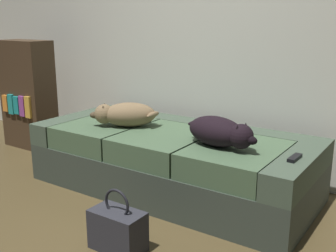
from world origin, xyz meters
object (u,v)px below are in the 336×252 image
Objects in this scene: couch at (172,160)px; tv_remote at (295,158)px; handbag at (118,229)px; bookshelf at (28,95)px; dog_dark at (220,132)px; dog_tan at (125,114)px.

tv_remote reaches higher than couch.
handbag is at bearing -131.64° from tv_remote.
bookshelf reaches higher than handbag.
dog_dark is 2.36m from bookshelf.
couch is 3.75× the size of dog_dark.
couch is 0.95m from handbag.
couch is at bearing 163.58° from dog_dark.
tv_remote reaches higher than handbag.
handbag is at bearing -75.89° from couch.
dog_dark is at bearing -6.49° from bookshelf.
dog_dark is 0.51m from tv_remote.
bookshelf is (-1.47, 0.21, -0.02)m from dog_tan.
dog_dark is at bearing 71.72° from handbag.
couch is 1.03m from tv_remote.
dog_tan reaches higher than couch.
bookshelf is at bearing 177.35° from tv_remote.
couch is at bearing -3.82° from bookshelf.
bookshelf reaches higher than tv_remote.
bookshelf is at bearing 173.51° from dog_dark.
couch reaches higher than handbag.
dog_tan is at bearing 126.79° from handbag.
dog_dark is 0.93m from handbag.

